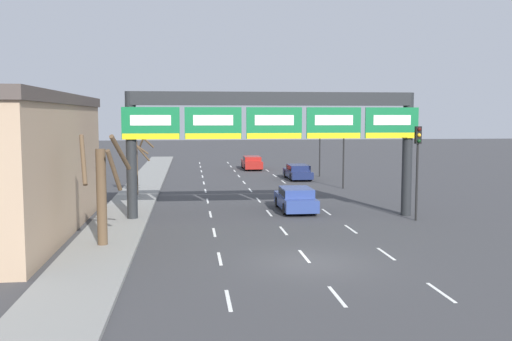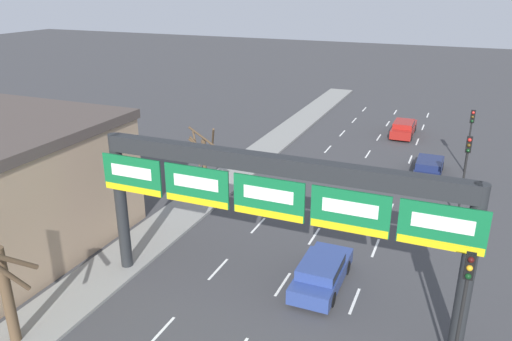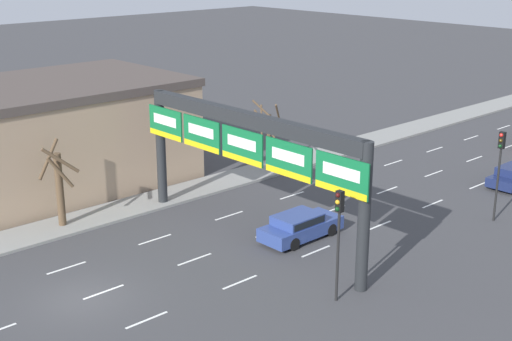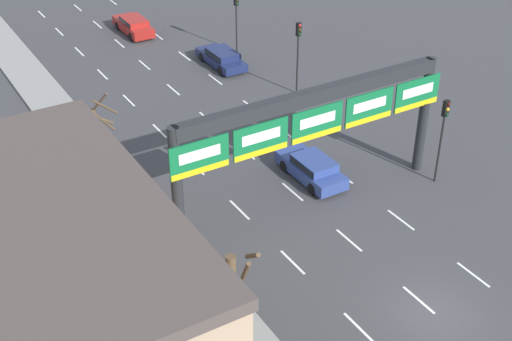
{
  "view_description": "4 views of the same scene",
  "coord_description": "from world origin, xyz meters",
  "px_view_note": "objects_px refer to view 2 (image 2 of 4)",
  "views": [
    {
      "loc": [
        -4.38,
        -20.44,
        5.45
      ],
      "look_at": [
        -0.98,
        8.88,
        2.63
      ],
      "focal_mm": 40.0,
      "sensor_mm": 36.0,
      "label": 1
    },
    {
      "loc": [
        6.41,
        -7.39,
        12.9
      ],
      "look_at": [
        -2.53,
        13.86,
        4.19
      ],
      "focal_mm": 35.0,
      "sensor_mm": 36.0,
      "label": 2
    },
    {
      "loc": [
        25.06,
        -13.02,
        14.38
      ],
      "look_at": [
        -1.55,
        11.43,
        2.96
      ],
      "focal_mm": 50.0,
      "sensor_mm": 36.0,
      "label": 3
    },
    {
      "loc": [
        -18.18,
        -15.49,
        21.18
      ],
      "look_at": [
        -2.03,
        11.44,
        1.77
      ],
      "focal_mm": 50.0,
      "sensor_mm": 36.0,
      "label": 4
    }
  ],
  "objects_px": {
    "tree_bare_closest": "(5,288)",
    "traffic_light_near_gantry": "(466,162)",
    "car_navy": "(429,167)",
    "tree_bare_second": "(204,159)",
    "traffic_light_mid_block": "(471,128)",
    "car_blue": "(321,272)",
    "sign_gantry": "(271,193)",
    "car_red": "(404,128)",
    "traffic_light_far_end": "(465,292)"
  },
  "relations": [
    {
      "from": "car_red",
      "to": "traffic_light_near_gantry",
      "type": "bearing_deg",
      "value": -72.33
    },
    {
      "from": "car_blue",
      "to": "tree_bare_second",
      "type": "distance_m",
      "value": 11.94
    },
    {
      "from": "traffic_light_near_gantry",
      "to": "car_red",
      "type": "bearing_deg",
      "value": 107.67
    },
    {
      "from": "car_red",
      "to": "traffic_light_mid_block",
      "type": "bearing_deg",
      "value": -55.28
    },
    {
      "from": "car_red",
      "to": "car_blue",
      "type": "distance_m",
      "value": 25.9
    },
    {
      "from": "sign_gantry",
      "to": "traffic_light_far_end",
      "type": "distance_m",
      "value": 7.68
    },
    {
      "from": "tree_bare_closest",
      "to": "sign_gantry",
      "type": "bearing_deg",
      "value": 37.37
    },
    {
      "from": "sign_gantry",
      "to": "traffic_light_near_gantry",
      "type": "bearing_deg",
      "value": 59.09
    },
    {
      "from": "car_red",
      "to": "tree_bare_closest",
      "type": "height_order",
      "value": "tree_bare_closest"
    },
    {
      "from": "traffic_light_mid_block",
      "to": "car_red",
      "type": "bearing_deg",
      "value": 124.72
    },
    {
      "from": "car_red",
      "to": "traffic_light_far_end",
      "type": "distance_m",
      "value": 30.23
    },
    {
      "from": "car_blue",
      "to": "tree_bare_second",
      "type": "xyz_separation_m",
      "value": [
        -9.6,
        6.85,
        1.84
      ]
    },
    {
      "from": "traffic_light_near_gantry",
      "to": "traffic_light_far_end",
      "type": "distance_m",
      "value": 13.33
    },
    {
      "from": "car_navy",
      "to": "tree_bare_second",
      "type": "relative_size",
      "value": 1.02
    },
    {
      "from": "traffic_light_mid_block",
      "to": "tree_bare_second",
      "type": "distance_m",
      "value": 18.99
    },
    {
      "from": "tree_bare_closest",
      "to": "tree_bare_second",
      "type": "bearing_deg",
      "value": 90.03
    },
    {
      "from": "car_red",
      "to": "traffic_light_far_end",
      "type": "bearing_deg",
      "value": -79.56
    },
    {
      "from": "car_navy",
      "to": "sign_gantry",
      "type": "bearing_deg",
      "value": -104.73
    },
    {
      "from": "car_navy",
      "to": "traffic_light_mid_block",
      "type": "bearing_deg",
      "value": 38.58
    },
    {
      "from": "tree_bare_second",
      "to": "car_navy",
      "type": "bearing_deg",
      "value": 36.41
    },
    {
      "from": "sign_gantry",
      "to": "traffic_light_near_gantry",
      "type": "relative_size",
      "value": 3.12
    },
    {
      "from": "traffic_light_far_end",
      "to": "car_blue",
      "type": "bearing_deg",
      "value": 147.1
    },
    {
      "from": "car_navy",
      "to": "tree_bare_second",
      "type": "xyz_separation_m",
      "value": [
        -12.84,
        -9.47,
        1.89
      ]
    },
    {
      "from": "tree_bare_closest",
      "to": "traffic_light_near_gantry",
      "type": "bearing_deg",
      "value": 49.96
    },
    {
      "from": "car_red",
      "to": "car_blue",
      "type": "relative_size",
      "value": 1.05
    },
    {
      "from": "traffic_light_mid_block",
      "to": "tree_bare_closest",
      "type": "bearing_deg",
      "value": -119.86
    },
    {
      "from": "traffic_light_mid_block",
      "to": "traffic_light_far_end",
      "type": "height_order",
      "value": "traffic_light_far_end"
    },
    {
      "from": "sign_gantry",
      "to": "car_navy",
      "type": "distance_m",
      "value": 19.64
    },
    {
      "from": "car_red",
      "to": "tree_bare_closest",
      "type": "xyz_separation_m",
      "value": [
        -9.86,
        -34.17,
        1.79
      ]
    },
    {
      "from": "traffic_light_mid_block",
      "to": "car_blue",
      "type": "bearing_deg",
      "value": -107.09
    },
    {
      "from": "car_blue",
      "to": "tree_bare_closest",
      "type": "height_order",
      "value": "tree_bare_closest"
    },
    {
      "from": "car_red",
      "to": "car_navy",
      "type": "xyz_separation_m",
      "value": [
        2.97,
        -9.58,
        -0.04
      ]
    },
    {
      "from": "car_navy",
      "to": "tree_bare_closest",
      "type": "height_order",
      "value": "tree_bare_closest"
    },
    {
      "from": "traffic_light_near_gantry",
      "to": "traffic_light_mid_block",
      "type": "distance_m",
      "value": 8.58
    },
    {
      "from": "car_blue",
      "to": "traffic_light_mid_block",
      "type": "bearing_deg",
      "value": 72.91
    },
    {
      "from": "car_navy",
      "to": "traffic_light_mid_block",
      "type": "distance_m",
      "value": 3.97
    },
    {
      "from": "car_blue",
      "to": "traffic_light_mid_block",
      "type": "distance_m",
      "value": 19.21
    },
    {
      "from": "tree_bare_second",
      "to": "traffic_light_near_gantry",
      "type": "bearing_deg",
      "value": 10.48
    },
    {
      "from": "traffic_light_near_gantry",
      "to": "tree_bare_closest",
      "type": "height_order",
      "value": "traffic_light_near_gantry"
    },
    {
      "from": "traffic_light_near_gantry",
      "to": "sign_gantry",
      "type": "bearing_deg",
      "value": -120.91
    },
    {
      "from": "car_red",
      "to": "car_blue",
      "type": "height_order",
      "value": "car_blue"
    },
    {
      "from": "sign_gantry",
      "to": "traffic_light_near_gantry",
      "type": "distance_m",
      "value": 13.86
    },
    {
      "from": "car_navy",
      "to": "traffic_light_near_gantry",
      "type": "bearing_deg",
      "value": -71.72
    },
    {
      "from": "traffic_light_near_gantry",
      "to": "tree_bare_second",
      "type": "xyz_separation_m",
      "value": [
        -15.05,
        -2.78,
        -0.98
      ]
    },
    {
      "from": "traffic_light_mid_block",
      "to": "tree_bare_second",
      "type": "relative_size",
      "value": 0.96
    },
    {
      "from": "car_navy",
      "to": "tree_bare_second",
      "type": "bearing_deg",
      "value": -143.59
    },
    {
      "from": "traffic_light_near_gantry",
      "to": "tree_bare_second",
      "type": "distance_m",
      "value": 15.33
    },
    {
      "from": "sign_gantry",
      "to": "tree_bare_closest",
      "type": "distance_m",
      "value": 10.37
    },
    {
      "from": "car_navy",
      "to": "car_blue",
      "type": "bearing_deg",
      "value": -101.21
    },
    {
      "from": "traffic_light_near_gantry",
      "to": "traffic_light_mid_block",
      "type": "height_order",
      "value": "traffic_light_near_gantry"
    }
  ]
}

